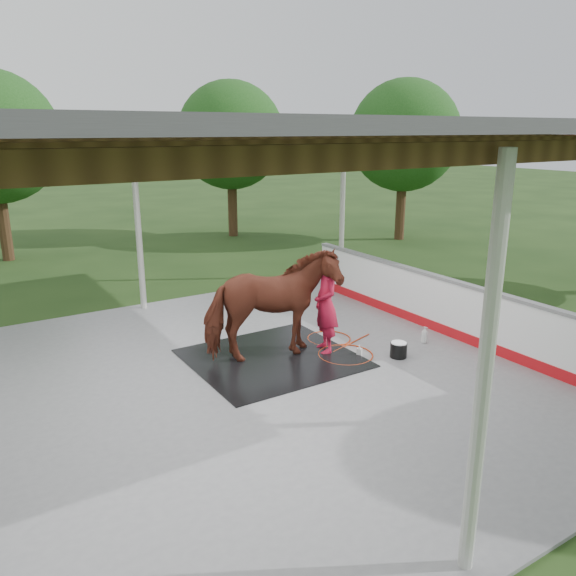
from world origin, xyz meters
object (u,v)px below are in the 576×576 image
horse (272,305)px  wash_bucket (399,349)px  handler (326,304)px  dasher_board (439,305)px

horse → wash_bucket: 2.44m
wash_bucket → handler: bearing=135.1°
horse → wash_bucket: (1.97, -1.15, -0.86)m
horse → handler: bearing=-90.8°
handler → wash_bucket: 1.55m
dasher_board → horse: (-3.61, 0.55, 0.46)m
wash_bucket → horse: bearing=149.6°
handler → wash_bucket: (0.95, -0.95, -0.77)m
horse → dasher_board: bearing=-87.8°
horse → handler: (1.02, -0.21, -0.09)m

